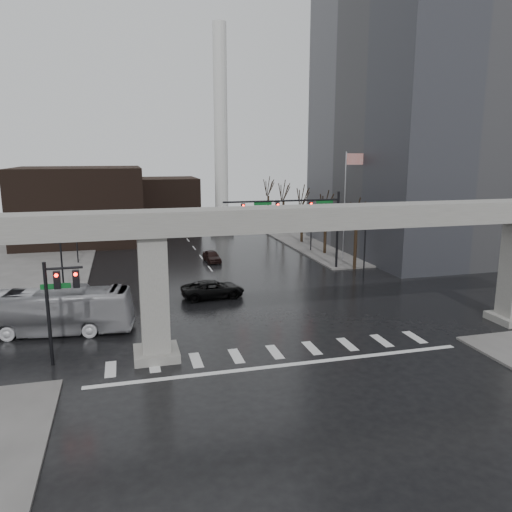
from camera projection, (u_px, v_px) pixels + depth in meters
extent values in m
plane|color=black|center=(270.00, 346.00, 31.22)|extent=(160.00, 160.00, 0.00)
cube|color=slate|center=(372.00, 236.00, 71.82)|extent=(28.00, 36.00, 0.15)
cube|color=gray|center=(271.00, 219.00, 29.59)|extent=(48.00, 2.20, 1.40)
cube|color=gray|center=(154.00, 298.00, 28.71)|extent=(1.60, 1.60, 7.30)
cube|color=gray|center=(156.00, 354.00, 29.40)|extent=(2.60, 2.60, 0.50)
cube|color=gray|center=(511.00, 318.00, 35.71)|extent=(2.60, 2.60, 0.50)
cube|color=slate|center=(436.00, 74.00, 58.62)|extent=(22.00, 26.00, 42.00)
cube|color=black|center=(80.00, 205.00, 66.40)|extent=(16.00, 14.00, 10.00)
cube|color=black|center=(165.00, 203.00, 79.10)|extent=(10.00, 10.00, 8.00)
cylinder|color=white|center=(221.00, 131.00, 73.21)|extent=(2.00, 2.00, 30.00)
cylinder|color=gray|center=(222.00, 228.00, 76.13)|extent=(3.60, 3.60, 1.20)
cylinder|color=black|center=(337.00, 230.00, 51.42)|extent=(0.24, 0.24, 8.00)
cylinder|color=black|center=(282.00, 201.00, 49.26)|extent=(12.00, 0.18, 0.18)
cube|color=black|center=(311.00, 207.00, 50.15)|extent=(0.35, 0.30, 1.00)
cube|color=black|center=(277.00, 208.00, 49.26)|extent=(0.35, 0.30, 1.00)
cube|color=black|center=(243.00, 209.00, 48.38)|extent=(0.35, 0.30, 1.00)
sphere|color=#FF0C05|center=(311.00, 204.00, 49.92)|extent=(0.20, 0.20, 0.20)
cube|color=#0B521E|center=(325.00, 202.00, 50.43)|extent=(1.80, 0.05, 0.35)
cube|color=#0B521E|center=(263.00, 203.00, 48.79)|extent=(1.80, 0.05, 0.35)
cylinder|color=black|center=(48.00, 314.00, 27.85)|extent=(0.20, 0.20, 6.00)
cylinder|color=black|center=(64.00, 268.00, 27.57)|extent=(2.00, 0.14, 0.14)
cube|color=black|center=(57.00, 280.00, 27.60)|extent=(0.35, 0.30, 1.00)
cube|color=black|center=(76.00, 279.00, 27.86)|extent=(0.35, 0.30, 1.00)
cube|color=#0B521E|center=(56.00, 286.00, 27.65)|extent=(1.60, 0.05, 0.30)
cylinder|color=silver|center=(344.00, 207.00, 54.60)|extent=(0.12, 0.12, 12.00)
cube|color=red|center=(355.00, 159.00, 53.80)|extent=(2.00, 0.03, 1.20)
cylinder|color=black|center=(364.00, 254.00, 47.38)|extent=(0.14, 0.14, 4.80)
cube|color=black|center=(365.00, 230.00, 46.90)|extent=(0.90, 0.06, 0.06)
sphere|color=silver|center=(361.00, 228.00, 46.75)|extent=(0.32, 0.32, 0.32)
sphere|color=silver|center=(370.00, 228.00, 46.98)|extent=(0.32, 0.32, 0.32)
cylinder|color=black|center=(311.00, 232.00, 60.63)|extent=(0.14, 0.14, 4.80)
cube|color=black|center=(312.00, 213.00, 60.15)|extent=(0.90, 0.06, 0.06)
sphere|color=silver|center=(308.00, 211.00, 60.00)|extent=(0.32, 0.32, 0.32)
sphere|color=silver|center=(315.00, 211.00, 60.22)|extent=(0.32, 0.32, 0.32)
cylinder|color=black|center=(277.00, 218.00, 73.87)|extent=(0.14, 0.14, 4.80)
cube|color=black|center=(277.00, 202.00, 73.40)|extent=(0.90, 0.06, 0.06)
sphere|color=silver|center=(274.00, 201.00, 73.24)|extent=(0.32, 0.32, 0.32)
sphere|color=silver|center=(280.00, 201.00, 73.47)|extent=(0.32, 0.32, 0.32)
cylinder|color=black|center=(62.00, 271.00, 40.57)|extent=(0.14, 0.14, 4.80)
cube|color=black|center=(60.00, 243.00, 40.09)|extent=(0.90, 0.06, 0.06)
sphere|color=silver|center=(54.00, 241.00, 39.94)|extent=(0.32, 0.32, 0.32)
sphere|color=silver|center=(66.00, 240.00, 40.16)|extent=(0.32, 0.32, 0.32)
cylinder|color=black|center=(77.00, 242.00, 53.81)|extent=(0.14, 0.14, 4.80)
cube|color=black|center=(75.00, 221.00, 53.33)|extent=(0.90, 0.06, 0.06)
sphere|color=silver|center=(71.00, 219.00, 53.18)|extent=(0.32, 0.32, 0.32)
sphere|color=silver|center=(79.00, 219.00, 53.41)|extent=(0.32, 0.32, 0.32)
cylinder|color=black|center=(85.00, 224.00, 67.06)|extent=(0.14, 0.14, 4.80)
cube|color=black|center=(84.00, 207.00, 66.58)|extent=(0.90, 0.06, 0.06)
sphere|color=silver|center=(80.00, 206.00, 66.43)|extent=(0.32, 0.32, 0.32)
sphere|color=silver|center=(88.00, 205.00, 66.65)|extent=(0.32, 0.32, 0.32)
cylinder|color=black|center=(355.00, 247.00, 51.44)|extent=(0.34, 0.34, 4.55)
cylinder|color=black|center=(357.00, 211.00, 50.69)|extent=(0.12, 1.52, 2.98)
cylinder|color=black|center=(360.00, 213.00, 51.10)|extent=(0.83, 1.14, 2.51)
cylinder|color=black|center=(325.00, 235.00, 59.00)|extent=(0.34, 0.34, 4.66)
cylinder|color=black|center=(326.00, 203.00, 58.23)|extent=(0.12, 1.55, 3.05)
cylinder|color=black|center=(329.00, 204.00, 58.64)|extent=(0.85, 1.16, 2.57)
cylinder|color=black|center=(302.00, 225.00, 66.56)|extent=(0.34, 0.34, 4.76)
cylinder|color=black|center=(302.00, 196.00, 65.77)|extent=(0.12, 1.59, 3.11)
cylinder|color=black|center=(305.00, 197.00, 66.18)|extent=(0.86, 1.18, 2.62)
cylinder|color=black|center=(283.00, 217.00, 74.12)|extent=(0.34, 0.34, 4.87)
cylinder|color=black|center=(284.00, 190.00, 73.31)|extent=(0.12, 1.62, 3.18)
cylinder|color=black|center=(286.00, 192.00, 73.72)|extent=(0.88, 1.20, 2.68)
cylinder|color=black|center=(268.00, 211.00, 81.68)|extent=(0.34, 0.34, 4.97)
cylinder|color=black|center=(268.00, 186.00, 80.85)|extent=(0.12, 1.65, 3.25)
cylinder|color=black|center=(271.00, 187.00, 81.26)|extent=(0.89, 1.23, 2.74)
imported|color=black|center=(213.00, 289.00, 41.52)|extent=(5.41, 2.84, 1.45)
imported|color=#B3B3B8|center=(46.00, 311.00, 33.04)|extent=(11.46, 4.20, 3.12)
imported|color=black|center=(212.00, 256.00, 55.13)|extent=(1.79, 3.85, 1.28)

